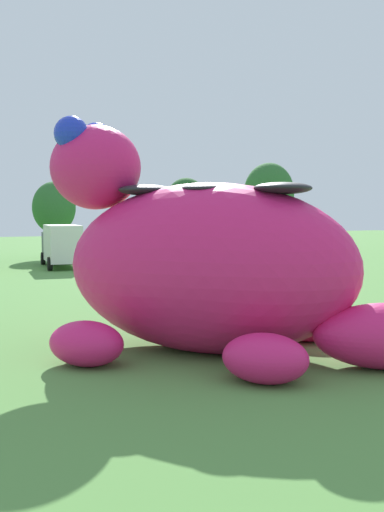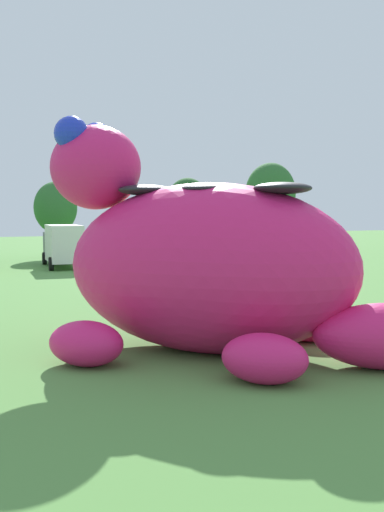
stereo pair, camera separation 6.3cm
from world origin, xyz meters
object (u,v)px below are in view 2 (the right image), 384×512
Objects in this scene: giant_inflatable_creature at (209,265)px; spectator_by_cars at (217,256)px; spectator_near_inflatable at (226,276)px; spectator_mid_field at (127,280)px; box_truck at (63,244)px.

giant_inflatable_creature is 24.81m from spectator_by_cars.
spectator_near_inflatable is 1.00× the size of spectator_mid_field.
giant_inflatable_creature reaches higher than spectator_by_cars.
box_truck reaches higher than spectator_near_inflatable.
box_truck is (2.41, 26.90, -0.81)m from giant_inflatable_creature.
spectator_near_inflatable and spectator_mid_field have the same top height.
box_truck is at bearing 86.22° from spectator_mid_field.
spectator_by_cars is at bearing 61.34° from giant_inflatable_creature.
box_truck is 17.28m from spectator_near_inflatable.
spectator_near_inflatable is at bearing -116.43° from spectator_by_cars.
box_truck reaches higher than spectator_by_cars.
giant_inflatable_creature is at bearing -121.16° from spectator_near_inflatable.
box_truck is at bearing 151.36° from spectator_by_cars.
giant_inflatable_creature is 6.89× the size of spectator_by_cars.
spectator_by_cars is (5.82, 11.70, 0.00)m from spectator_near_inflatable.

